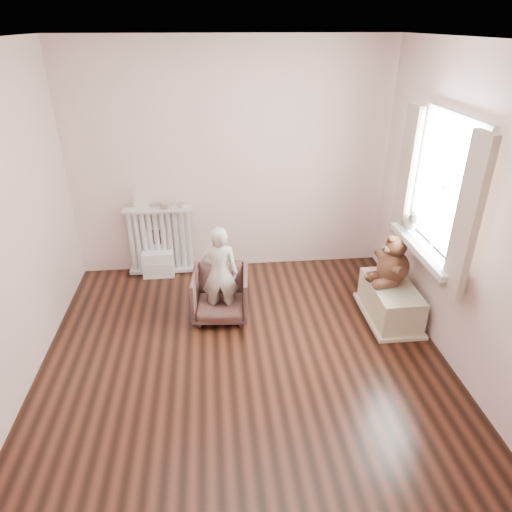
{
  "coord_description": "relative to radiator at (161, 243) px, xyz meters",
  "views": [
    {
      "loc": [
        -0.22,
        -3.22,
        2.71
      ],
      "look_at": [
        0.15,
        0.45,
        0.8
      ],
      "focal_mm": 32.0,
      "sensor_mm": 36.0,
      "label": 1
    }
  ],
  "objects": [
    {
      "name": "floor",
      "position": [
        0.85,
        -1.68,
        -0.39
      ],
      "size": [
        3.6,
        3.6,
        0.01
      ],
      "primitive_type": "cube",
      "color": "black",
      "rests_on": "ground"
    },
    {
      "name": "ceiling",
      "position": [
        0.85,
        -1.68,
        2.21
      ],
      "size": [
        3.6,
        3.6,
        0.01
      ],
      "primitive_type": "cube",
      "color": "white",
      "rests_on": "ground"
    },
    {
      "name": "back_wall",
      "position": [
        0.85,
        0.12,
        0.91
      ],
      "size": [
        3.6,
        0.02,
        2.6
      ],
      "primitive_type": "cube",
      "color": "#F0E0CC",
      "rests_on": "ground"
    },
    {
      "name": "front_wall",
      "position": [
        0.85,
        -3.48,
        0.91
      ],
      "size": [
        3.6,
        0.02,
        2.6
      ],
      "primitive_type": "cube",
      "color": "#F0E0CC",
      "rests_on": "ground"
    },
    {
      "name": "right_wall",
      "position": [
        2.65,
        -1.68,
        0.91
      ],
      "size": [
        0.02,
        3.6,
        2.6
      ],
      "primitive_type": "cube",
      "color": "#F0E0CC",
      "rests_on": "ground"
    },
    {
      "name": "window",
      "position": [
        2.61,
        -1.38,
        1.06
      ],
      "size": [
        0.03,
        0.9,
        1.1
      ],
      "primitive_type": "cube",
      "color": "white",
      "rests_on": "right_wall"
    },
    {
      "name": "window_sill",
      "position": [
        2.52,
        -1.38,
        0.48
      ],
      "size": [
        0.22,
        1.1,
        0.06
      ],
      "primitive_type": "cube",
      "color": "silver",
      "rests_on": "right_wall"
    },
    {
      "name": "curtain_left",
      "position": [
        2.5,
        -1.95,
        1.0
      ],
      "size": [
        0.06,
        0.26,
        1.3
      ],
      "primitive_type": "cube",
      "color": "#BBA891",
      "rests_on": "right_wall"
    },
    {
      "name": "curtain_right",
      "position": [
        2.5,
        -0.81,
        1.0
      ],
      "size": [
        0.06,
        0.26,
        1.3
      ],
      "primitive_type": "cube",
      "color": "#BBA891",
      "rests_on": "right_wall"
    },
    {
      "name": "radiator",
      "position": [
        0.0,
        0.0,
        0.0
      ],
      "size": [
        0.78,
        0.15,
        0.82
      ],
      "primitive_type": "cube",
      "color": "silver",
      "rests_on": "floor"
    },
    {
      "name": "paper_doll",
      "position": [
        -0.17,
        0.0,
        0.56
      ],
      "size": [
        0.16,
        0.01,
        0.27
      ],
      "primitive_type": "cube",
      "color": "beige",
      "rests_on": "radiator"
    },
    {
      "name": "tin_a",
      "position": [
        0.1,
        0.0,
        0.46
      ],
      "size": [
        0.11,
        0.11,
        0.07
      ],
      "primitive_type": "cylinder",
      "color": "#A59E8C",
      "rests_on": "radiator"
    },
    {
      "name": "tin_b",
      "position": [
        0.28,
        0.0,
        0.45
      ],
      "size": [
        0.09,
        0.09,
        0.05
      ],
      "primitive_type": "cylinder",
      "color": "#A59E8C",
      "rests_on": "radiator"
    },
    {
      "name": "toy_vanity",
      "position": [
        -0.04,
        -0.03,
        -0.11
      ],
      "size": [
        0.36,
        0.26,
        0.57
      ],
      "primitive_type": "cube",
      "color": "silver",
      "rests_on": "floor"
    },
    {
      "name": "armchair",
      "position": [
        0.66,
        -0.98,
        -0.13
      ],
      "size": [
        0.59,
        0.6,
        0.51
      ],
      "primitive_type": "imported",
      "rotation": [
        0.0,
        0.0,
        -0.08
      ],
      "color": "brown",
      "rests_on": "floor"
    },
    {
      "name": "child",
      "position": [
        0.66,
        -1.03,
        0.13
      ],
      "size": [
        0.38,
        0.27,
        1.0
      ],
      "primitive_type": "imported",
      "rotation": [
        0.0,
        0.0,
        3.06
      ],
      "color": "silver",
      "rests_on": "armchair"
    },
    {
      "name": "toy_bench",
      "position": [
        2.37,
        -1.18,
        -0.19
      ],
      "size": [
        0.42,
        0.79,
        0.37
      ],
      "primitive_type": "cube",
      "color": "beige",
      "rests_on": "floor"
    },
    {
      "name": "teddy_bear",
      "position": [
        2.38,
        -1.1,
        0.28
      ],
      "size": [
        0.47,
        0.39,
        0.51
      ],
      "primitive_type": null,
      "rotation": [
        0.0,
        0.0,
        0.18
      ],
      "color": "#392013",
      "rests_on": "toy_bench"
    },
    {
      "name": "plush_cat",
      "position": [
        2.51,
        -1.03,
        0.61
      ],
      "size": [
        0.2,
        0.28,
        0.22
      ],
      "primitive_type": null,
      "rotation": [
        0.0,
        0.0,
        0.12
      ],
      "color": "#6C635A",
      "rests_on": "window_sill"
    }
  ]
}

